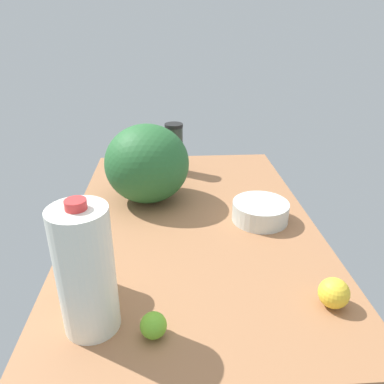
# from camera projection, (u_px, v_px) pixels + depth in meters

# --- Properties ---
(countertop) EXTENTS (1.20, 0.76, 0.03)m
(countertop) POSITION_uv_depth(u_px,v_px,m) (192.00, 224.00, 1.20)
(countertop) COLOR #9C6844
(countertop) RESTS_ON ground
(tumbler_cup) EXTENTS (0.09, 0.09, 0.18)m
(tumbler_cup) POSITION_uv_depth(u_px,v_px,m) (79.00, 256.00, 0.86)
(tumbler_cup) COLOR beige
(tumbler_cup) RESTS_ON countertop
(watermelon) EXTENTS (0.29, 0.29, 0.27)m
(watermelon) POSITION_uv_depth(u_px,v_px,m) (147.00, 164.00, 1.27)
(watermelon) COLOR #276230
(watermelon) RESTS_ON countertop
(mixing_bowl) EXTENTS (0.18, 0.18, 0.06)m
(mixing_bowl) POSITION_uv_depth(u_px,v_px,m) (260.00, 211.00, 1.18)
(mixing_bowl) COLOR silver
(mixing_bowl) RESTS_ON countertop
(shaker_bottle) EXTENTS (0.07, 0.07, 0.20)m
(shaker_bottle) POSITION_uv_depth(u_px,v_px,m) (174.00, 148.00, 1.52)
(shaker_bottle) COLOR #303B31
(shaker_bottle) RESTS_ON countertop
(milk_jug) EXTENTS (0.11, 0.11, 0.29)m
(milk_jug) POSITION_uv_depth(u_px,v_px,m) (86.00, 271.00, 0.73)
(milk_jug) COLOR white
(milk_jug) RESTS_ON countertop
(lime_loose) EXTENTS (0.05, 0.05, 0.05)m
(lime_loose) POSITION_uv_depth(u_px,v_px,m) (153.00, 325.00, 0.75)
(lime_loose) COLOR #6FB92E
(lime_loose) RESTS_ON countertop
(lemon_beside_bowl) EXTENTS (0.07, 0.07, 0.07)m
(lemon_beside_bowl) POSITION_uv_depth(u_px,v_px,m) (334.00, 293.00, 0.83)
(lemon_beside_bowl) COLOR yellow
(lemon_beside_bowl) RESTS_ON countertop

